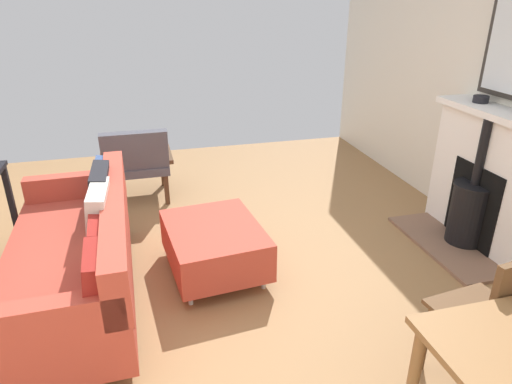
{
  "coord_description": "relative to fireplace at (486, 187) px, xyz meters",
  "views": [
    {
      "loc": [
        0.22,
        2.76,
        1.91
      ],
      "look_at": [
        -0.5,
        0.01,
        0.65
      ],
      "focal_mm": 31.83,
      "sensor_mm": 36.0,
      "label": 1
    }
  ],
  "objects": [
    {
      "name": "fireplace",
      "position": [
        0.0,
        0.0,
        0.0
      ],
      "size": [
        0.65,
        1.21,
        1.11
      ],
      "color": "brown",
      "rests_on": "ground"
    },
    {
      "name": "dining_chair_near_fireplace",
      "position": [
        1.04,
        1.33,
        0.01
      ],
      "size": [
        0.45,
        0.45,
        0.87
      ],
      "color": "brown",
      "rests_on": "ground"
    },
    {
      "name": "ottoman",
      "position": [
        2.16,
        -0.12,
        -0.27
      ],
      "size": [
        0.72,
        0.87,
        0.37
      ],
      "color": "#B2B2B7",
      "rests_on": "ground"
    },
    {
      "name": "mantel_bowl_near",
      "position": [
        -0.04,
        -0.29,
        0.64
      ],
      "size": [
        0.12,
        0.12,
        0.06
      ],
      "color": "black",
      "rests_on": "fireplace"
    },
    {
      "name": "armchair_accent",
      "position": [
        2.66,
        -1.55,
        -0.08
      ],
      "size": [
        0.68,
        0.6,
        0.77
      ],
      "color": "#4C3321",
      "rests_on": "ground"
    },
    {
      "name": "sofa",
      "position": [
        3.06,
        -0.02,
        -0.15
      ],
      "size": [
        0.81,
        1.81,
        0.81
      ],
      "color": "#B2B2B7",
      "rests_on": "ground"
    },
    {
      "name": "ground_plane",
      "position": [
        2.37,
        -0.04,
        -0.51
      ],
      "size": [
        5.18,
        6.02,
        0.01
      ],
      "primitive_type": "cube",
      "color": "olive"
    }
  ]
}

